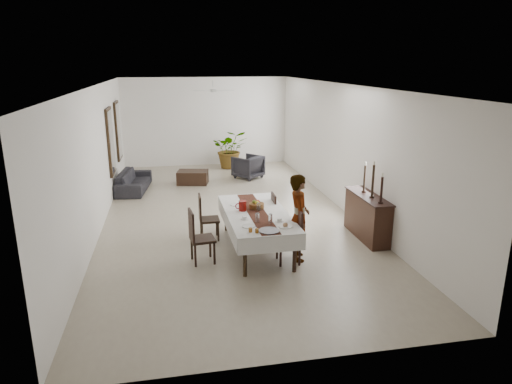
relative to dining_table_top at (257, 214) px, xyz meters
The scene contains 87 objects.
floor 2.42m from the dining_table_top, 97.35° to the left, with size 6.00×12.00×0.00m, color #B1A68D.
ceiling 3.35m from the dining_table_top, 97.35° to the left, with size 6.00×12.00×0.02m, color white.
wall_back 8.33m from the dining_table_top, 92.03° to the left, with size 6.00×0.02×3.20m, color white.
wall_front 3.83m from the dining_table_top, 94.51° to the right, with size 6.00×0.02×3.20m, color white.
wall_left 4.09m from the dining_table_top, 145.33° to the left, with size 0.02×12.00×3.20m, color white.
wall_right 3.64m from the dining_table_top, 40.09° to the left, with size 0.02×12.00×3.20m, color white.
dining_table_top is the anchor object (origin of this frame).
table_leg_fl 1.34m from the dining_table_top, 110.33° to the right, with size 0.07×0.07×0.73m, color black.
table_leg_fr 1.34m from the dining_table_top, 68.12° to the right, with size 0.07×0.07×0.73m, color black.
table_leg_bl 1.34m from the dining_table_top, 111.88° to the left, with size 0.07×0.07×0.73m, color black.
table_leg_br 1.34m from the dining_table_top, 69.67° to the left, with size 0.07×0.07×0.73m, color black.
tablecloth_top 0.03m from the dining_table_top, ahead, with size 1.23×2.69×0.01m, color white.
tablecloth_drape_left 0.62m from the dining_table_top, behind, with size 0.01×2.69×0.31m, color white.
tablecloth_drape_right 0.62m from the dining_table_top, ahead, with size 0.01×2.69×0.31m, color white.
tablecloth_drape_near 1.35m from the dining_table_top, 89.22° to the right, with size 1.23×0.01×0.31m, color silver.
tablecloth_drape_far 1.35m from the dining_table_top, 90.78° to the left, with size 1.23×0.01×0.31m, color white.
table_runner 0.04m from the dining_table_top, ahead, with size 0.37×2.61×0.00m, color #532517.
red_pitcher 0.34m from the dining_table_top, 149.81° to the left, with size 0.16×0.16×0.21m, color maroon.
pitcher_handle 0.41m from the dining_table_top, 156.65° to the left, with size 0.13×0.13×0.02m, color maroon.
wine_glass_near 0.70m from the dining_table_top, 78.76° to the right, with size 0.07×0.07×0.18m, color white.
wine_glass_mid 0.60m from the dining_table_top, 99.53° to the right, with size 0.07×0.07×0.18m, color silver.
wine_glass_far 0.15m from the dining_table_top, 45.78° to the left, with size 0.07×0.07×0.18m, color silver.
teacup_right 0.70m from the dining_table_top, 62.66° to the right, with size 0.09×0.09×0.06m, color white.
saucer_right 0.70m from the dining_table_top, 62.66° to the right, with size 0.16×0.16×0.01m, color white.
teacup_left 0.49m from the dining_table_top, 129.83° to the right, with size 0.09×0.09×0.06m, color white.
saucer_left 0.48m from the dining_table_top, 129.83° to the right, with size 0.16×0.16×0.01m, color white.
plate_near_right 1.00m from the dining_table_top, 69.09° to the right, with size 0.25×0.25×0.02m, color white.
bread_near_right 1.00m from the dining_table_top, 69.09° to the right, with size 0.09×0.09×0.09m, color tan.
plate_near_left 0.84m from the dining_table_top, 111.03° to the right, with size 0.25×0.25×0.02m, color silver.
plate_far_left 0.67m from the dining_table_top, 120.97° to the left, with size 0.25×0.25×0.02m, color white.
serving_tray 1.10m from the dining_table_top, 89.22° to the right, with size 0.38×0.38×0.02m, color #46454B.
jam_jar_a 1.15m from the dining_table_top, 100.74° to the right, with size 0.07×0.07×0.08m, color brown.
jam_jar_b 1.12m from the dining_table_top, 106.64° to the right, with size 0.07×0.07×0.08m, color #995616.
fruit_basket 0.28m from the dining_table_top, 79.47° to the left, with size 0.31×0.31×0.10m, color brown.
fruit_red 0.34m from the dining_table_top, 74.27° to the left, with size 0.09×0.09×0.09m, color #A01810.
fruit_green 0.34m from the dining_table_top, 88.73° to the left, with size 0.08×0.08×0.08m, color olive.
fruit_yellow 0.27m from the dining_table_top, 76.74° to the left, with size 0.09×0.09×0.09m, color yellow.
chair_right_near_seat 0.93m from the dining_table_top, 57.63° to the right, with size 0.45×0.45×0.05m, color black.
chair_right_near_leg_fl 1.26m from the dining_table_top, 55.46° to the right, with size 0.04×0.04×0.44m, color black.
chair_right_near_leg_fr 1.03m from the dining_table_top, 40.84° to the right, with size 0.04×0.04×0.44m, color black.
chair_right_near_leg_bl 1.10m from the dining_table_top, 72.94° to the right, with size 0.04×0.04×0.44m, color black.
chair_right_near_leg_br 0.83m from the dining_table_top, 61.56° to the right, with size 0.04×0.04×0.44m, color black.
chair_right_near_back 1.02m from the dining_table_top, 48.27° to the right, with size 0.45×0.04×0.57m, color black.
chair_right_far_seat 0.78m from the dining_table_top, 63.77° to the left, with size 0.41×0.41×0.05m, color black.
chair_right_far_leg_fl 0.87m from the dining_table_top, 44.18° to the left, with size 0.04×0.04×0.41m, color black.
chair_right_far_leg_fr 1.09m from the dining_table_top, 58.85° to the left, with size 0.04×0.04×0.41m, color black.
chair_right_far_leg_bl 0.74m from the dining_table_top, 73.17° to the left, with size 0.04×0.04×0.41m, color black.
chair_right_far_leg_br 0.99m from the dining_table_top, 79.60° to the left, with size 0.04×0.04×0.41m, color black.
chair_right_far_back 0.81m from the dining_table_top, 51.69° to the left, with size 0.41×0.04×0.52m, color black.
chair_left_near_seat 1.25m from the dining_table_top, 159.39° to the right, with size 0.45×0.45×0.05m, color black.
chair_left_near_leg_fl 1.47m from the dining_table_top, 168.65° to the right, with size 0.04×0.04×0.44m, color black.
chair_left_near_leg_fr 1.53m from the dining_table_top, 153.98° to the right, with size 0.04×0.04×0.44m, color black.
chair_left_near_leg_bl 1.14m from the dining_table_top, 167.18° to the right, with size 0.04×0.04×0.44m, color black.
chair_left_near_leg_br 1.22m from the dining_table_top, 147.85° to the right, with size 0.04×0.04×0.44m, color black.
chair_left_near_back 1.41m from the dining_table_top, 161.29° to the right, with size 0.45×0.04×0.57m, color black.
chair_left_far_seat 1.21m from the dining_table_top, 140.54° to the left, with size 0.42×0.42×0.05m, color black.
chair_left_far_leg_fl 1.51m from the dining_table_top, 139.55° to the left, with size 0.04×0.04×0.42m, color black.
chair_left_far_leg_fr 1.33m from the dining_table_top, 152.11° to the left, with size 0.04×0.04×0.42m, color black.
chair_left_far_leg_bl 1.29m from the dining_table_top, 128.49° to the left, with size 0.04×0.04×0.42m, color black.
chair_left_far_leg_br 1.07m from the dining_table_top, 142.06° to the left, with size 0.04×0.04×0.42m, color black.
chair_left_far_back 1.32m from the dining_table_top, 145.83° to the left, with size 0.42×0.04×0.54m, color black.
woman 0.95m from the dining_table_top, 41.37° to the right, with size 0.62×0.41×1.70m, color #9C9FA4.
sideboard_body 2.51m from the dining_table_top, ahead, with size 0.41×1.55×0.93m, color black.
sideboard_top 2.50m from the dining_table_top, ahead, with size 0.46×1.61×0.03m, color black.
candlestick_near_base 2.53m from the dining_table_top, ahead, with size 0.10×0.10×0.03m, color black.
candlestick_near_shaft 2.57m from the dining_table_top, ahead, with size 0.05×0.05×0.52m, color black.
candlestick_near_candle 2.64m from the dining_table_top, ahead, with size 0.04×0.04×0.08m, color white.
candlestick_mid_base 2.50m from the dining_table_top, ahead, with size 0.10×0.10×0.03m, color black.
candlestick_mid_shaft 2.55m from the dining_table_top, ahead, with size 0.05×0.05×0.67m, color black.
candlestick_mid_candle 2.66m from the dining_table_top, ahead, with size 0.04×0.04×0.08m, color beige.
candlestick_far_base 2.53m from the dining_table_top, ahead, with size 0.10×0.10×0.03m, color black.
candlestick_far_shaft 2.58m from the dining_table_top, ahead, with size 0.05×0.05×0.57m, color black.
candlestick_far_candle 2.66m from the dining_table_top, ahead, with size 0.04×0.04×0.08m, color white.
sofa 5.81m from the dining_table_top, 118.50° to the left, with size 1.97×0.77×0.57m, color #27252A.
armchair 6.01m from the dining_table_top, 81.74° to the left, with size 0.81×0.83×0.76m, color #28262B.
coffee_table 5.64m from the dining_table_top, 100.11° to the left, with size 0.94×0.62×0.42m, color black.
potted_plant 7.57m from the dining_table_top, 86.22° to the left, with size 1.24×1.08×1.38m, color #296327.
mirror_frame_near 5.60m from the dining_table_top, 126.00° to the left, with size 0.06×1.05×1.85m, color black.
mirror_glass_near 5.58m from the dining_table_top, 125.71° to the left, with size 0.01×0.90×1.70m, color silver.
mirror_frame_far 7.39m from the dining_table_top, 116.32° to the left, with size 0.06×1.05×1.85m, color black.
mirror_glass_far 7.37m from the dining_table_top, 116.07° to the left, with size 0.01×0.90×1.70m, color silver.
fan_rod 5.78m from the dining_table_top, 93.19° to the left, with size 0.04×0.04×0.20m, color silver.
fan_hub 5.70m from the dining_table_top, 93.19° to the left, with size 0.16×0.16×0.08m, color beige.
fan_blade_n 6.03m from the dining_table_top, 92.99° to the left, with size 0.10×0.55×0.01m, color white.
fan_blade_s 5.38m from the dining_table_top, 93.41° to the left, with size 0.10×0.55×0.01m, color silver.
fan_blade_e 5.70m from the dining_table_top, 89.39° to the left, with size 0.55×0.10×0.01m, color silver.
fan_blade_w 5.73m from the dining_table_top, 96.95° to the left, with size 0.55×0.10×0.01m, color white.
Camera 1 is at (-1.37, -10.86, 3.72)m, focal length 32.00 mm.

